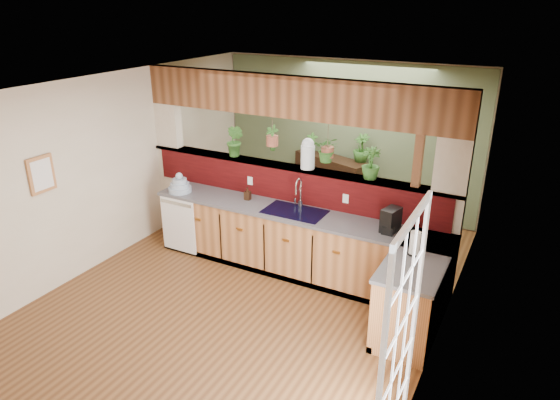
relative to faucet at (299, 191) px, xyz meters
The scene contains 28 objects.
ground 1.62m from the faucet, 101.65° to the right, with size 4.60×7.00×0.01m, color brown.
ceiling 1.87m from the faucet, 101.65° to the right, with size 4.60×7.00×0.01m, color brown.
wall_back 2.38m from the faucet, 95.65° to the left, with size 4.60×0.02×2.60m, color beige.
wall_left 2.78m from the faucet, 155.88° to the right, with size 0.02×7.00×2.60m, color beige.
wall_right 2.36m from the faucet, 28.78° to the right, with size 0.02×7.00×2.60m, color beige.
pass_through_partition 0.30m from the faucet, 133.83° to the left, with size 4.60×0.21×2.60m.
pass_through_ledge 0.40m from the faucet, 137.39° to the left, with size 4.60×0.21×0.04m, color brown.
header_beam 1.24m from the faucet, 137.39° to the left, with size 4.60×0.15×0.55m, color brown.
sage_backwall 2.36m from the faucet, 95.70° to the left, with size 4.55×0.02×2.55m, color #596C4A.
countertop 0.95m from the faucet, 23.80° to the right, with size 4.14×1.52×0.90m.
dishwasher 1.90m from the faucet, 164.60° to the right, with size 0.58×0.03×0.82m.
navy_sink 0.35m from the faucet, 84.28° to the right, with size 0.82×0.50×0.18m.
french_door 3.17m from the faucet, 50.10° to the right, with size 0.06×1.02×2.16m, color white.
framed_print 3.19m from the faucet, 142.33° to the right, with size 0.04×0.35×0.45m.
faucet is the anchor object (origin of this frame).
dish_stack 1.81m from the faucet, behind, with size 0.33×0.33×0.29m.
soap_dispenser 0.77m from the faucet, behind, with size 0.08×0.08×0.18m, color #3C2516.
coffee_maker 1.31m from the faucet, ahead, with size 0.16×0.27×0.30m.
paper_towel 1.81m from the faucet, 19.57° to the right, with size 0.14×0.14×0.29m.
glass_jar 0.52m from the faucet, 85.79° to the left, with size 0.19×0.19×0.42m.
ledge_plant_left 1.25m from the faucet, 169.22° to the left, with size 0.26×0.21×0.47m, color #29591E.
ledge_plant_right 1.03m from the faucet, 13.62° to the left, with size 0.23×0.23×0.41m, color #29591E.
hanging_plant_a 0.92m from the faucet, 157.63° to the left, with size 0.19×0.16×0.46m.
hanging_plant_b 0.81m from the faucet, 36.10° to the left, with size 0.38×0.35×0.46m.
shelving_console 2.24m from the faucet, 100.95° to the left, with size 1.41×0.37×0.94m, color black.
shelf_plant_a 2.26m from the faucet, 110.29° to the left, with size 0.20×0.14×0.38m, color #29591E.
shelf_plant_b 2.12m from the faucet, 86.84° to the left, with size 0.27×0.27×0.47m, color #29591E.
floor_plant 1.42m from the faucet, 48.06° to the left, with size 0.75×0.65×0.84m, color #29591E.
Camera 1 is at (2.92, -4.44, 3.51)m, focal length 32.00 mm.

